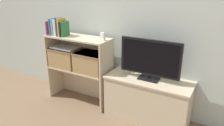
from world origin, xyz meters
name	(u,v)px	position (x,y,z in m)	size (l,w,h in m)	color
ground_plane	(106,115)	(0.00, 0.00, 0.00)	(16.00, 16.00, 0.00)	brown
wall_back	(122,9)	(0.00, 0.40, 1.20)	(10.00, 0.05, 2.40)	#B2BCB2
tv_stand	(147,99)	(0.44, 0.18, 0.25)	(0.95, 0.38, 0.50)	#CCB793
tv	(150,59)	(0.44, 0.18, 0.73)	(0.66, 0.14, 0.44)	black
bookshelf_lower_tier	(82,78)	(-0.49, 0.21, 0.28)	(0.85, 0.30, 0.45)	#CCB793
bookshelf_upper_tier	(81,48)	(-0.49, 0.21, 0.71)	(0.85, 0.30, 0.42)	#CCB793
book_plum	(51,27)	(-0.87, 0.10, 0.95)	(0.02, 0.16, 0.17)	#6B2D66
book_maroon	(52,28)	(-0.84, 0.10, 0.95)	(0.03, 0.14, 0.17)	maroon
book_teal	(54,27)	(-0.81, 0.10, 0.97)	(0.02, 0.15, 0.21)	#1E7075
book_skyblue	(55,27)	(-0.79, 0.10, 0.96)	(0.03, 0.14, 0.20)	#709ECC
book_ivory	(58,28)	(-0.75, 0.10, 0.96)	(0.04, 0.13, 0.19)	silver
book_navy	(60,27)	(-0.71, 0.10, 0.97)	(0.02, 0.14, 0.22)	navy
book_mustard	(62,27)	(-0.68, 0.10, 0.97)	(0.02, 0.14, 0.22)	gold
book_charcoal	(63,29)	(-0.66, 0.10, 0.95)	(0.02, 0.15, 0.18)	#232328
book_forest	(65,29)	(-0.63, 0.10, 0.95)	(0.03, 0.13, 0.18)	#286638
baby_monitor	(103,37)	(-0.12, 0.15, 0.91)	(0.05, 0.04, 0.12)	white
storage_basket_left	(66,56)	(-0.69, 0.14, 0.58)	(0.38, 0.27, 0.25)	tan
storage_basket_right	(91,62)	(-0.29, 0.14, 0.58)	(0.38, 0.27, 0.25)	tan
laptop	(65,47)	(-0.69, 0.14, 0.70)	(0.35, 0.21, 0.02)	#BCBCC1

